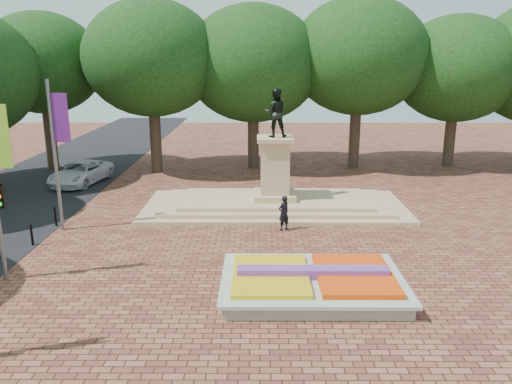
{
  "coord_description": "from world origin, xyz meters",
  "views": [
    {
      "loc": [
        -0.88,
        -17.91,
        7.91
      ],
      "look_at": [
        -0.98,
        3.25,
        2.2
      ],
      "focal_mm": 35.0,
      "sensor_mm": 36.0,
      "label": 1
    }
  ],
  "objects_px": {
    "van": "(81,173)",
    "monument": "(275,193)",
    "pedestrian": "(284,213)",
    "flower_bed": "(313,282)"
  },
  "relations": [
    {
      "from": "van",
      "to": "monument",
      "type": "bearing_deg",
      "value": -12.8
    },
    {
      "from": "van",
      "to": "pedestrian",
      "type": "distance_m",
      "value": 15.55
    },
    {
      "from": "monument",
      "to": "pedestrian",
      "type": "bearing_deg",
      "value": -84.8
    },
    {
      "from": "flower_bed",
      "to": "pedestrian",
      "type": "xyz_separation_m",
      "value": [
        -0.71,
        6.5,
        0.46
      ]
    },
    {
      "from": "monument",
      "to": "van",
      "type": "bearing_deg",
      "value": 156.13
    },
    {
      "from": "van",
      "to": "pedestrian",
      "type": "bearing_deg",
      "value": -24.19
    },
    {
      "from": "monument",
      "to": "van",
      "type": "xyz_separation_m",
      "value": [
        -12.37,
        5.48,
        -0.17
      ]
    },
    {
      "from": "flower_bed",
      "to": "pedestrian",
      "type": "height_order",
      "value": "pedestrian"
    },
    {
      "from": "van",
      "to": "pedestrian",
      "type": "height_order",
      "value": "pedestrian"
    },
    {
      "from": "pedestrian",
      "to": "flower_bed",
      "type": "bearing_deg",
      "value": 57.04
    }
  ]
}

